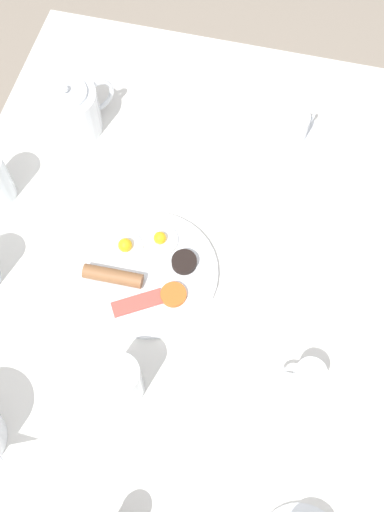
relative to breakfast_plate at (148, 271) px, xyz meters
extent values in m
plane|color=gray|center=(-0.08, -0.05, -0.76)|extent=(8.00, 8.00, 0.00)
cube|color=silver|center=(-0.08, -0.05, -0.02)|extent=(0.99, 1.16, 0.03)
cylinder|color=brown|center=(0.37, -0.58, -0.40)|extent=(0.04, 0.04, 0.72)
cylinder|color=white|center=(0.00, 0.00, 0.00)|extent=(0.26, 0.26, 0.01)
cylinder|color=white|center=(-0.01, -0.07, 0.01)|extent=(0.07, 0.07, 0.00)
sphere|color=yellow|center=(-0.01, -0.07, 0.01)|extent=(0.03, 0.03, 0.03)
cylinder|color=white|center=(0.05, -0.04, 0.01)|extent=(0.07, 0.07, 0.00)
sphere|color=yellow|center=(0.05, -0.04, 0.02)|extent=(0.03, 0.03, 0.03)
cylinder|color=brown|center=(0.06, 0.03, 0.02)|extent=(0.11, 0.03, 0.03)
cube|color=#B74C42|center=(0.00, 0.07, 0.01)|extent=(0.10, 0.08, 0.01)
cylinder|color=#D16023|center=(-0.06, 0.04, 0.01)|extent=(0.05, 0.05, 0.01)
cylinder|color=black|center=(-0.06, -0.03, 0.01)|extent=(0.05, 0.05, 0.02)
cylinder|color=white|center=(0.25, -0.30, 0.04)|extent=(0.12, 0.12, 0.11)
cylinder|color=white|center=(0.25, -0.30, 0.10)|extent=(0.09, 0.09, 0.01)
sphere|color=white|center=(0.25, -0.30, 0.11)|extent=(0.02, 0.02, 0.02)
cone|color=white|center=(0.30, -0.24, 0.05)|extent=(0.05, 0.06, 0.05)
torus|color=white|center=(0.21, -0.35, 0.04)|extent=(0.06, 0.07, 0.08)
cylinder|color=white|center=(-0.21, -0.39, -0.01)|extent=(0.14, 0.14, 0.01)
cylinder|color=white|center=(-0.21, -0.39, 0.03)|extent=(0.08, 0.08, 0.06)
cylinder|color=olive|center=(-0.21, -0.39, 0.02)|extent=(0.07, 0.07, 0.05)
torus|color=white|center=(-0.24, -0.42, 0.03)|extent=(0.04, 0.03, 0.04)
cylinder|color=white|center=(-0.02, 0.23, 0.04)|extent=(0.07, 0.07, 0.11)
cylinder|color=white|center=(-0.33, 0.13, 0.02)|extent=(0.05, 0.05, 0.05)
torus|color=white|center=(-0.30, 0.13, 0.02)|extent=(0.04, 0.01, 0.04)
cube|color=silver|center=(-0.01, -0.29, -0.01)|extent=(0.20, 0.11, 0.00)
camera|label=1|loc=(-0.19, 0.44, 1.04)|focal=42.00mm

